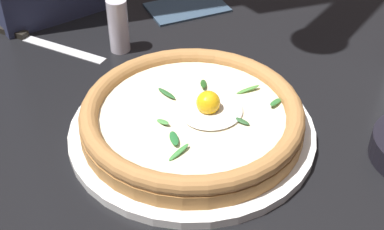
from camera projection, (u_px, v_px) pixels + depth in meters
The scene contains 6 objects.
ground_plane at pixel (200, 165), 0.67m from camera, with size 2.40×2.40×0.03m, color black.
pizza_plate at pixel (192, 131), 0.69m from camera, with size 0.32×0.32×0.01m, color white.
pizza at pixel (192, 116), 0.67m from camera, with size 0.28×0.28×0.05m.
table_knife at pixel (23, 36), 0.88m from camera, with size 0.11×0.24×0.01m.
folded_napkin at pixel (187, 7), 0.96m from camera, with size 0.14×0.09×0.01m, color #32455A.
pepper_shaker at pixel (118, 26), 0.83m from camera, with size 0.03×0.03×0.09m, color silver.
Camera 1 is at (-0.32, -0.36, 0.45)m, focal length 49.57 mm.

